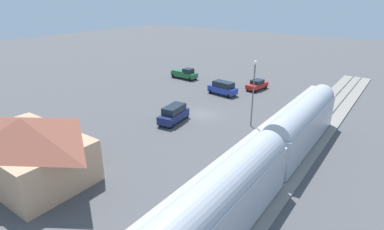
{
  "coord_description": "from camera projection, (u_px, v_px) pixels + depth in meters",
  "views": [
    {
      "loc": [
        -22.12,
        33.33,
        15.52
      ],
      "look_at": [
        -0.45,
        3.0,
        1.0
      ],
      "focal_mm": 28.94,
      "sensor_mm": 36.0,
      "label": 1
    }
  ],
  "objects": [
    {
      "name": "ground_plane",
      "position": [
        202.0,
        115.0,
        42.88
      ],
      "size": [
        200.0,
        200.0,
        0.0
      ],
      "primitive_type": "plane",
      "color": "#4C4C4F"
    },
    {
      "name": "railway_track",
      "position": [
        304.0,
        140.0,
        35.26
      ],
      "size": [
        4.8,
        70.0,
        0.3
      ],
      "color": "gray",
      "rests_on": "ground"
    },
    {
      "name": "platform",
      "position": [
        271.0,
        131.0,
        37.41
      ],
      "size": [
        3.2,
        46.0,
        0.3
      ],
      "color": "#A8A399",
      "rests_on": "ground"
    },
    {
      "name": "passenger_train",
      "position": [
        221.0,
        204.0,
        20.04
      ],
      "size": [
        2.93,
        49.98,
        4.98
      ],
      "color": "#ADB2BC",
      "rests_on": "railway_track"
    },
    {
      "name": "station_building",
      "position": [
        26.0,
        147.0,
        27.29
      ],
      "size": [
        12.36,
        7.91,
        5.75
      ],
      "color": "tan",
      "rests_on": "ground"
    },
    {
      "name": "pedestrian_on_platform",
      "position": [
        290.0,
        113.0,
        39.77
      ],
      "size": [
        0.36,
        0.36,
        1.71
      ],
      "color": "brown",
      "rests_on": "platform"
    },
    {
      "name": "suv_navy",
      "position": [
        174.0,
        114.0,
        40.01
      ],
      "size": [
        2.54,
        5.1,
        2.22
      ],
      "color": "navy",
      "rests_on": "ground"
    },
    {
      "name": "pickup_green",
      "position": [
        185.0,
        74.0,
        60.95
      ],
      "size": [
        5.49,
        2.68,
        2.14
      ],
      "color": "#236638",
      "rests_on": "ground"
    },
    {
      "name": "suv_blue",
      "position": [
        223.0,
        88.0,
        51.15
      ],
      "size": [
        5.1,
        2.83,
        2.22
      ],
      "color": "#283D9E",
      "rests_on": "ground"
    },
    {
      "name": "sedan_red",
      "position": [
        257.0,
        85.0,
        53.96
      ],
      "size": [
        2.47,
        4.72,
        1.74
      ],
      "color": "red",
      "rests_on": "ground"
    },
    {
      "name": "light_pole_near_platform",
      "position": [
        254.0,
        86.0,
        37.39
      ],
      "size": [
        0.44,
        0.44,
        8.32
      ],
      "color": "#515156",
      "rests_on": "ground"
    }
  ]
}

